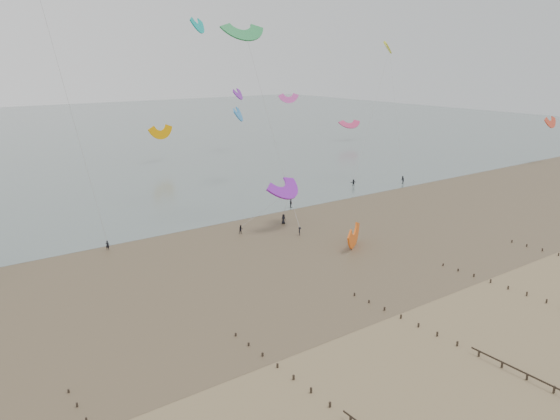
# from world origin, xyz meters

# --- Properties ---
(ground) EXTENTS (500.00, 500.00, 0.00)m
(ground) POSITION_xyz_m (0.00, 0.00, 0.00)
(ground) COLOR brown
(ground) RESTS_ON ground
(sea_and_shore) EXTENTS (500.00, 665.00, 0.03)m
(sea_and_shore) POSITION_xyz_m (-4.08, 34.40, 0.01)
(sea_and_shore) COLOR #475654
(sea_and_shore) RESTS_ON ground
(kitesurfer_lead) EXTENTS (0.71, 0.67, 1.64)m
(kitesurfer_lead) POSITION_xyz_m (-15.79, 48.12, 0.82)
(kitesurfer_lead) COLOR black
(kitesurfer_lead) RESTS_ON ground
(kitesurfers) EXTENTS (103.80, 23.24, 1.89)m
(kitesurfers) POSITION_xyz_m (27.31, 49.03, 0.86)
(kitesurfers) COLOR black
(kitesurfers) RESTS_ON ground
(grounded_kite) EXTENTS (8.79, 8.39, 3.82)m
(grounded_kite) POSITION_xyz_m (17.41, 26.13, 0.00)
(grounded_kite) COLOR #ED580F
(grounded_kite) RESTS_ON ground
(kites_airborne) EXTENTS (232.28, 117.03, 39.55)m
(kites_airborne) POSITION_xyz_m (-10.23, 83.17, 21.31)
(kites_airborne) COLOR #1D7E3C
(kites_airborne) RESTS_ON ground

